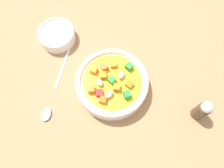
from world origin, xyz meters
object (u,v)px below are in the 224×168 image
object	(u,v)px
spoon	(54,92)
side_bowl_small	(57,35)
soup_bowl_main	(112,84)
pepper_shaker	(203,110)

from	to	relation	value
spoon	side_bowl_small	distance (cm)	16.88
soup_bowl_main	side_bowl_small	xyz separation A→B (cm)	(-21.54, 5.10, -0.75)
side_bowl_small	pepper_shaker	size ratio (longest dim) A/B	1.28
soup_bowl_main	spoon	xyz separation A→B (cm)	(-12.63, -9.17, -2.17)
spoon	pepper_shaker	world-z (taller)	pepper_shaker
soup_bowl_main	side_bowl_small	world-z (taller)	soup_bowl_main
side_bowl_small	spoon	bearing A→B (deg)	-58.00
spoon	side_bowl_small	xyz separation A→B (cm)	(-8.91, 14.27, 1.42)
soup_bowl_main	pepper_shaker	world-z (taller)	pepper_shaker
spoon	pepper_shaker	bearing A→B (deg)	93.81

